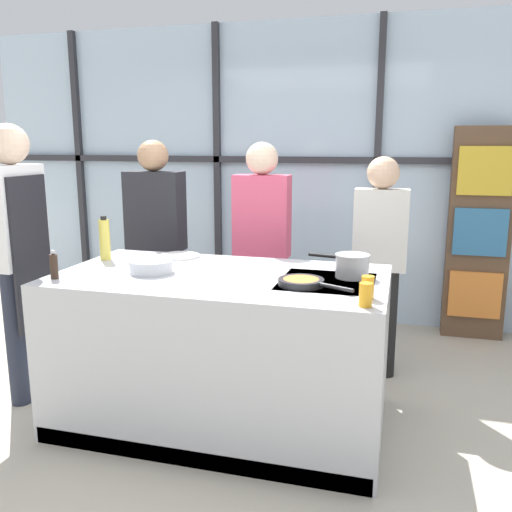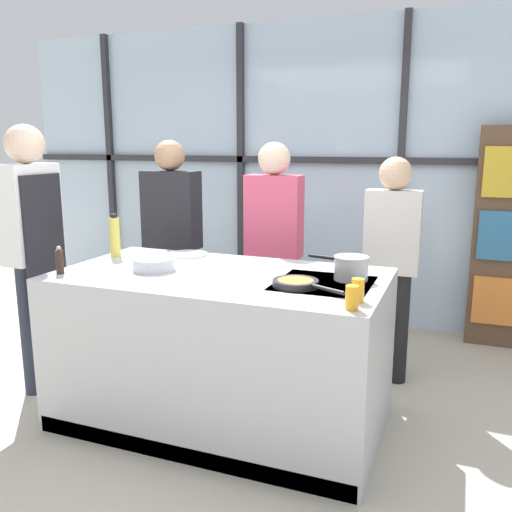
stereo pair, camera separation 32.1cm
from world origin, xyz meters
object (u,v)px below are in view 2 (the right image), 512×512
chef (34,240)px  spectator_far_left (172,234)px  mixing_bowl (153,264)px  pepper_grinder (60,261)px  spectator_center_right (391,255)px  saucepan (351,267)px  juice_glass_near (352,298)px  oil_bottle (115,237)px  white_plate (188,254)px  juice_glass_far (358,290)px  spectator_center_left (274,240)px  frying_pan (297,283)px

chef → spectator_far_left: size_ratio=1.06×
mixing_bowl → pepper_grinder: size_ratio=1.53×
spectator_center_right → saucepan: (-0.12, -0.83, 0.08)m
juice_glass_near → spectator_center_right: bearing=89.9°
chef → oil_bottle: 0.54m
pepper_grinder → white_plate: bearing=59.1°
spectator_far_left → saucepan: size_ratio=4.75×
mixing_bowl → pepper_grinder: bearing=-149.0°
juice_glass_far → spectator_center_right: bearing=89.9°
mixing_bowl → white_plate: bearing=92.2°
chef → spectator_center_left: chef is taller
chef → spectator_center_right: size_ratio=1.13×
saucepan → juice_glass_far: size_ratio=3.16×
chef → white_plate: 1.03m
spectator_far_left → white_plate: (0.44, -0.56, -0.03)m
chef → juice_glass_far: (2.23, -0.25, -0.06)m
spectator_far_left → mixing_bowl: (0.46, -1.03, 0.00)m
juice_glass_near → white_plate: bearing=147.7°
chef → juice_glass_near: chef is taller
saucepan → juice_glass_far: (0.12, -0.41, -0.02)m
spectator_far_left → spectator_center_left: 0.87m
saucepan → juice_glass_near: saucepan is taller
frying_pan → oil_bottle: bearing=167.1°
spectator_center_left → pepper_grinder: size_ratio=10.17×
chef → spectator_center_right: chef is taller
spectator_center_left → saucepan: 1.12m
white_plate → juice_glass_near: size_ratio=2.39×
pepper_grinder → frying_pan: bearing=9.1°
saucepan → white_plate: saucepan is taller
frying_pan → white_plate: bearing=150.9°
spectator_center_right → juice_glass_far: (-0.00, -1.24, 0.07)m
spectator_far_left → mixing_bowl: 1.12m
chef → mixing_bowl: size_ratio=7.10×
juice_glass_near → saucepan: bearing=102.0°
white_plate → spectator_center_right: bearing=23.3°
mixing_bowl → juice_glass_near: juice_glass_near is taller
juice_glass_near → juice_glass_far: (0.00, 0.14, 0.00)m
chef → frying_pan: bearing=87.1°
saucepan → mixing_bowl: size_ratio=1.42×
spectator_far_left → frying_pan: spectator_far_left is taller
spectator_far_left → frying_pan: 1.76m
chef → juice_glass_far: bearing=83.6°
spectator_center_right → oil_bottle: 1.91m
frying_pan → oil_bottle: size_ratio=1.45×
chef → spectator_center_left: bearing=126.1°
spectator_center_right → mixing_bowl: 1.65m
saucepan → oil_bottle: size_ratio=1.24×
pepper_grinder → spectator_far_left: bearing=89.7°
spectator_far_left → juice_glass_far: bearing=144.4°
white_plate → frying_pan: bearing=-29.1°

